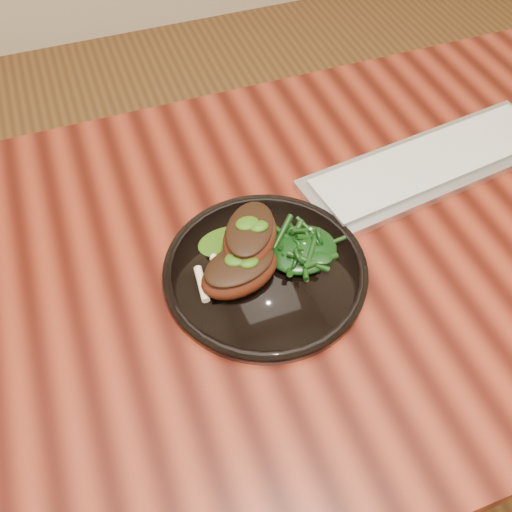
# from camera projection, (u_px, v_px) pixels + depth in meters

# --- Properties ---
(desk) EXTENTS (1.60, 0.80, 0.75)m
(desk) POSITION_uv_depth(u_px,v_px,m) (302.00, 279.00, 0.90)
(desk) COLOR black
(desk) RESTS_ON ground
(plate) EXTENTS (0.29, 0.29, 0.02)m
(plate) POSITION_uv_depth(u_px,v_px,m) (265.00, 271.00, 0.80)
(plate) COLOR black
(plate) RESTS_ON desk
(lamb_chop_front) EXTENTS (0.13, 0.10, 0.05)m
(lamb_chop_front) POSITION_uv_depth(u_px,v_px,m) (239.00, 270.00, 0.76)
(lamb_chop_front) COLOR #4A1C0E
(lamb_chop_front) RESTS_ON plate
(lamb_chop_back) EXTENTS (0.12, 0.13, 0.05)m
(lamb_chop_back) POSITION_uv_depth(u_px,v_px,m) (250.00, 235.00, 0.77)
(lamb_chop_back) COLOR #4A1C0E
(lamb_chop_back) RESTS_ON plate
(herb_smear) EXTENTS (0.09, 0.06, 0.01)m
(herb_smear) POSITION_uv_depth(u_px,v_px,m) (227.00, 242.00, 0.82)
(herb_smear) COLOR #193F06
(herb_smear) RESTS_ON plate
(greens_heap) EXTENTS (0.10, 0.09, 0.04)m
(greens_heap) POSITION_uv_depth(u_px,v_px,m) (302.00, 246.00, 0.79)
(greens_heap) COLOR black
(greens_heap) RESTS_ON plate
(keyboard) EXTENTS (0.46, 0.19, 0.02)m
(keyboard) POSITION_uv_depth(u_px,v_px,m) (432.00, 164.00, 0.93)
(keyboard) COLOR #B9BABD
(keyboard) RESTS_ON desk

